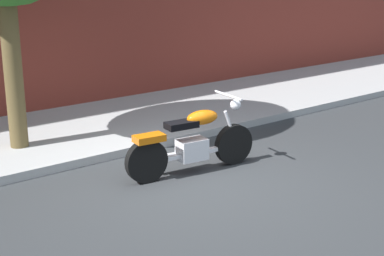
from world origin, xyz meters
name	(u,v)px	position (x,y,z in m)	size (l,w,h in m)	color
ground_plane	(194,182)	(0.00, 0.00, 0.00)	(60.00, 60.00, 0.00)	#303335
sidewalk	(91,128)	(0.00, 3.15, 0.07)	(25.23, 3.20, 0.14)	#A5A5A5
motorcycle	(192,143)	(0.21, 0.32, 0.46)	(2.17, 0.70, 1.14)	black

